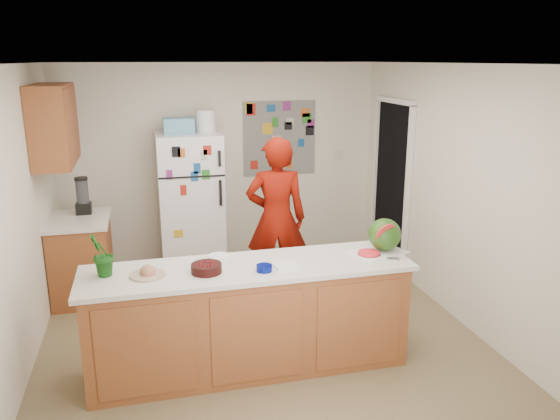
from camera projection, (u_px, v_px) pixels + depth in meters
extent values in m
cube|color=brown|center=(261.00, 337.00, 5.18)|extent=(4.00, 4.50, 0.02)
cube|color=beige|center=(222.00, 163.00, 6.96)|extent=(4.00, 0.02, 2.50)
cube|color=beige|center=(14.00, 225.00, 4.37)|extent=(0.02, 4.50, 2.50)
cube|color=beige|center=(461.00, 196.00, 5.32)|extent=(0.02, 4.50, 2.50)
cube|color=white|center=(258.00, 62.00, 4.51)|extent=(4.00, 4.50, 0.02)
cube|color=black|center=(392.00, 186.00, 6.73)|extent=(0.03, 0.85, 2.04)
cube|color=brown|center=(249.00, 320.00, 4.55)|extent=(2.60, 0.62, 0.88)
cube|color=silver|center=(249.00, 268.00, 4.42)|extent=(2.68, 0.70, 0.04)
cube|color=brown|center=(82.00, 260.00, 5.93)|extent=(0.60, 0.80, 0.86)
cube|color=silver|center=(78.00, 220.00, 5.80)|extent=(0.64, 0.84, 0.04)
cube|color=brown|center=(54.00, 125.00, 5.45)|extent=(0.35, 1.00, 0.80)
cube|color=silver|center=(191.00, 203.00, 6.60)|extent=(0.75, 0.70, 1.70)
cube|color=#5999B2|center=(179.00, 126.00, 6.33)|extent=(0.35, 0.28, 0.18)
cube|color=slate|center=(280.00, 138.00, 7.03)|extent=(0.95, 0.01, 0.95)
imported|color=maroon|center=(276.00, 219.00, 5.83)|extent=(0.71, 0.52, 1.77)
cylinder|color=black|center=(83.00, 197.00, 5.94)|extent=(0.13, 0.13, 0.38)
cube|color=white|center=(378.00, 252.00, 4.72)|extent=(0.51, 0.45, 0.01)
sphere|color=#1C6212|center=(385.00, 235.00, 4.71)|extent=(0.28, 0.28, 0.28)
cylinder|color=red|center=(369.00, 253.00, 4.64)|extent=(0.18, 0.18, 0.02)
cylinder|color=black|center=(206.00, 268.00, 4.27)|extent=(0.26, 0.26, 0.07)
cylinder|color=white|center=(219.00, 259.00, 4.49)|extent=(0.19, 0.19, 0.06)
cylinder|color=#00095D|center=(264.00, 268.00, 4.30)|extent=(0.16, 0.16, 0.05)
cylinder|color=beige|center=(148.00, 275.00, 4.21)|extent=(0.37, 0.37, 0.02)
cube|color=white|center=(285.00, 265.00, 4.40)|extent=(0.20, 0.18, 0.02)
cube|color=gray|center=(393.00, 259.00, 4.55)|extent=(0.11, 0.08, 0.01)
imported|color=#153C11|center=(102.00, 255.00, 4.15)|extent=(0.24, 0.25, 0.36)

